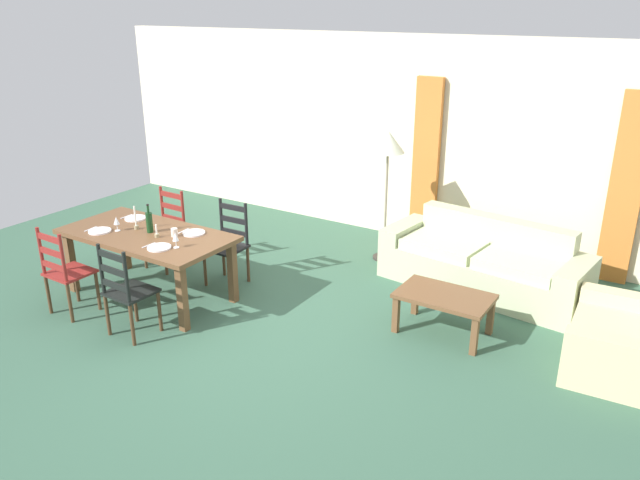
% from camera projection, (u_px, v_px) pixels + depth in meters
% --- Properties ---
extents(ground_plane, '(9.60, 9.60, 0.02)m').
position_uv_depth(ground_plane, '(246.00, 326.00, 6.31)').
color(ground_plane, '#385E49').
extents(wall_far, '(9.60, 0.16, 2.70)m').
position_uv_depth(wall_far, '(395.00, 138.00, 8.43)').
color(wall_far, beige).
rests_on(wall_far, ground_plane).
extents(curtain_panel_left, '(0.35, 0.08, 2.20)m').
position_uv_depth(curtain_panel_left, '(426.00, 163.00, 8.14)').
color(curtain_panel_left, '#CB7330').
rests_on(curtain_panel_left, ground_plane).
extents(curtain_panel_right, '(0.35, 0.08, 2.20)m').
position_uv_depth(curtain_panel_right, '(625.00, 191.00, 6.94)').
color(curtain_panel_right, '#CB7330').
rests_on(curtain_panel_right, ground_plane).
extents(dining_table, '(1.90, 0.96, 0.75)m').
position_uv_depth(dining_table, '(147.00, 240.00, 6.71)').
color(dining_table, brown).
rests_on(dining_table, ground_plane).
extents(dining_chair_near_left, '(0.43, 0.41, 0.96)m').
position_uv_depth(dining_chair_near_left, '(65.00, 272.00, 6.39)').
color(dining_chair_near_left, maroon).
rests_on(dining_chair_near_left, ground_plane).
extents(dining_chair_near_right, '(0.43, 0.41, 0.96)m').
position_uv_depth(dining_chair_near_right, '(126.00, 291.00, 5.96)').
color(dining_chair_near_right, black).
rests_on(dining_chair_near_right, ground_plane).
extents(dining_chair_far_left, '(0.43, 0.41, 0.96)m').
position_uv_depth(dining_chair_far_left, '(167.00, 229.00, 7.58)').
color(dining_chair_far_left, maroon).
rests_on(dining_chair_far_left, ground_plane).
extents(dining_chair_far_right, '(0.43, 0.41, 0.96)m').
position_uv_depth(dining_chair_far_right, '(228.00, 244.00, 7.12)').
color(dining_chair_far_right, black).
rests_on(dining_chair_far_right, ground_plane).
extents(dinner_plate_near_left, '(0.24, 0.24, 0.02)m').
position_uv_depth(dinner_plate_near_left, '(100.00, 231.00, 6.71)').
color(dinner_plate_near_left, white).
rests_on(dinner_plate_near_left, dining_table).
extents(fork_near_left, '(0.03, 0.17, 0.01)m').
position_uv_depth(fork_near_left, '(91.00, 229.00, 6.78)').
color(fork_near_left, silver).
rests_on(fork_near_left, dining_table).
extents(dinner_plate_near_right, '(0.24, 0.24, 0.02)m').
position_uv_depth(dinner_plate_near_right, '(159.00, 247.00, 6.25)').
color(dinner_plate_near_right, white).
rests_on(dinner_plate_near_right, dining_table).
extents(fork_near_right, '(0.02, 0.17, 0.01)m').
position_uv_depth(fork_near_right, '(149.00, 245.00, 6.33)').
color(fork_near_right, silver).
rests_on(fork_near_right, dining_table).
extents(dinner_plate_far_left, '(0.24, 0.24, 0.02)m').
position_uv_depth(dinner_plate_far_left, '(135.00, 218.00, 7.10)').
color(dinner_plate_far_left, white).
rests_on(dinner_plate_far_left, dining_table).
extents(fork_far_left, '(0.02, 0.17, 0.01)m').
position_uv_depth(fork_far_left, '(126.00, 216.00, 7.18)').
color(fork_far_left, silver).
rests_on(fork_far_left, dining_table).
extents(dinner_plate_far_right, '(0.24, 0.24, 0.02)m').
position_uv_depth(dinner_plate_far_right, '(194.00, 233.00, 6.65)').
color(dinner_plate_far_right, white).
rests_on(dinner_plate_far_right, dining_table).
extents(fork_far_right, '(0.03, 0.17, 0.01)m').
position_uv_depth(fork_far_right, '(184.00, 231.00, 6.73)').
color(fork_far_right, silver).
rests_on(fork_far_right, dining_table).
extents(wine_bottle, '(0.07, 0.07, 0.32)m').
position_uv_depth(wine_bottle, '(149.00, 222.00, 6.65)').
color(wine_bottle, '#143819').
rests_on(wine_bottle, dining_table).
extents(wine_glass_near_left, '(0.06, 0.06, 0.16)m').
position_uv_depth(wine_glass_near_left, '(116.00, 221.00, 6.70)').
color(wine_glass_near_left, white).
rests_on(wine_glass_near_left, dining_table).
extents(wine_glass_near_right, '(0.06, 0.06, 0.16)m').
position_uv_depth(wine_glass_near_right, '(176.00, 237.00, 6.23)').
color(wine_glass_near_right, white).
rests_on(wine_glass_near_right, dining_table).
extents(coffee_cup_primary, '(0.07, 0.07, 0.09)m').
position_uv_depth(coffee_cup_primary, '(174.00, 232.00, 6.56)').
color(coffee_cup_primary, beige).
rests_on(coffee_cup_primary, dining_table).
extents(candle_tall, '(0.05, 0.05, 0.26)m').
position_uv_depth(candle_tall, '(136.00, 223.00, 6.76)').
color(candle_tall, '#998C66').
rests_on(candle_tall, dining_table).
extents(candle_short, '(0.05, 0.05, 0.14)m').
position_uv_depth(candle_short, '(157.00, 234.00, 6.53)').
color(candle_short, '#998C66').
rests_on(candle_short, dining_table).
extents(couch, '(2.36, 1.06, 0.80)m').
position_uv_depth(couch, '(484.00, 265.00, 7.03)').
color(couch, '#B6C095').
rests_on(couch, ground_plane).
extents(coffee_table, '(0.90, 0.56, 0.42)m').
position_uv_depth(coffee_table, '(444.00, 300.00, 6.05)').
color(coffee_table, brown).
rests_on(coffee_table, ground_plane).
extents(armchair_upholstered, '(0.87, 1.21, 0.72)m').
position_uv_depth(armchair_upholstered, '(626.00, 344.00, 5.48)').
color(armchair_upholstered, beige).
rests_on(armchair_upholstered, ground_plane).
extents(standing_lamp, '(0.40, 0.40, 1.64)m').
position_uv_depth(standing_lamp, '(388.00, 150.00, 7.45)').
color(standing_lamp, '#332D28').
rests_on(standing_lamp, ground_plane).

